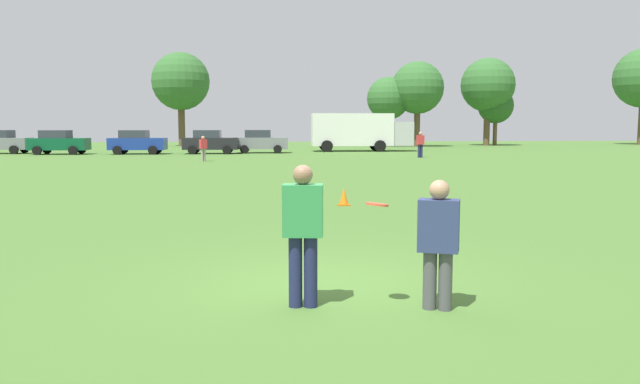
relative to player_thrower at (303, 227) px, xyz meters
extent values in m
plane|color=#47702D|center=(0.34, 0.98, -0.96)|extent=(152.13, 152.13, 0.00)
cylinder|color=#1E234C|center=(-0.09, 0.01, -0.53)|extent=(0.16, 0.16, 0.86)
cylinder|color=#1E234C|center=(0.09, -0.01, -0.53)|extent=(0.16, 0.16, 0.86)
cube|color=#338C4C|center=(0.00, 0.00, 0.20)|extent=(0.51, 0.34, 0.62)
sphere|color=#8C664C|center=(0.00, 0.00, 0.63)|extent=(0.24, 0.24, 0.24)
cylinder|color=#4C4C51|center=(1.65, -0.31, -0.61)|extent=(0.16, 0.16, 0.70)
cylinder|color=#4C4C51|center=(1.48, -0.24, -0.61)|extent=(0.16, 0.16, 0.70)
cube|color=navy|center=(1.57, -0.27, 0.04)|extent=(0.54, 0.42, 0.61)
sphere|color=tan|center=(1.57, -0.27, 0.46)|extent=(0.23, 0.23, 0.23)
cylinder|color=#E54C33|center=(0.86, -0.16, 0.28)|extent=(0.27, 0.27, 0.07)
cube|color=#D8590C|center=(1.87, 9.37, -0.95)|extent=(0.32, 0.32, 0.03)
cone|color=orange|center=(1.87, 9.37, -0.71)|extent=(0.24, 0.24, 0.45)
cube|color=slate|center=(-20.00, 43.32, -0.18)|extent=(4.27, 1.98, 0.90)
cylinder|color=black|center=(-18.66, 44.27, -0.63)|extent=(0.67, 0.25, 0.66)
cylinder|color=black|center=(-18.74, 42.27, -0.63)|extent=(0.67, 0.25, 0.66)
cube|color=#0C4C2D|center=(-15.16, 41.55, -0.18)|extent=(4.27, 1.98, 0.90)
cube|color=#2D333D|center=(-15.41, 41.56, 0.54)|extent=(2.07, 1.72, 0.64)
cylinder|color=black|center=(-13.82, 42.50, -0.63)|extent=(0.67, 0.25, 0.66)
cylinder|color=black|center=(-13.90, 40.50, -0.63)|extent=(0.67, 0.25, 0.66)
cylinder|color=black|center=(-16.42, 42.61, -0.63)|extent=(0.67, 0.25, 0.66)
cylinder|color=black|center=(-16.50, 40.61, -0.63)|extent=(0.67, 0.25, 0.66)
cube|color=navy|center=(-9.34, 41.36, -0.18)|extent=(4.27, 1.98, 0.90)
cube|color=#2D333D|center=(-9.59, 41.37, 0.54)|extent=(2.07, 1.72, 0.64)
cylinder|color=black|center=(-8.00, 42.30, -0.63)|extent=(0.67, 0.25, 0.66)
cylinder|color=black|center=(-8.08, 40.31, -0.63)|extent=(0.67, 0.25, 0.66)
cylinder|color=black|center=(-10.60, 42.41, -0.63)|extent=(0.67, 0.25, 0.66)
cylinder|color=black|center=(-10.69, 40.42, -0.63)|extent=(0.67, 0.25, 0.66)
cube|color=black|center=(-3.83, 41.39, -0.18)|extent=(4.27, 1.98, 0.90)
cube|color=#2D333D|center=(-4.08, 41.40, 0.54)|extent=(2.07, 1.72, 0.64)
cylinder|color=black|center=(-2.49, 42.33, -0.63)|extent=(0.67, 0.25, 0.66)
cylinder|color=black|center=(-2.58, 40.34, -0.63)|extent=(0.67, 0.25, 0.66)
cylinder|color=black|center=(-5.09, 42.44, -0.63)|extent=(0.67, 0.25, 0.66)
cylinder|color=black|center=(-5.18, 40.45, -0.63)|extent=(0.67, 0.25, 0.66)
cube|color=slate|center=(0.06, 42.37, -0.18)|extent=(4.27, 1.98, 0.90)
cube|color=#2D333D|center=(-0.19, 42.38, 0.54)|extent=(2.07, 1.72, 0.64)
cylinder|color=black|center=(1.40, 43.31, -0.63)|extent=(0.67, 0.25, 0.66)
cylinder|color=black|center=(1.32, 41.32, -0.63)|extent=(0.67, 0.25, 0.66)
cylinder|color=black|center=(-1.20, 43.42, -0.63)|extent=(0.67, 0.25, 0.66)
cylinder|color=black|center=(-1.28, 41.43, -0.63)|extent=(0.67, 0.25, 0.66)
cube|color=white|center=(7.74, 44.86, 0.87)|extent=(6.90, 2.79, 2.70)
cube|color=#B2B2B7|center=(11.94, 44.69, 0.52)|extent=(1.90, 2.37, 2.00)
cylinder|color=black|center=(10.01, 46.14, -0.48)|extent=(0.97, 0.32, 0.96)
cylinder|color=black|center=(9.89, 43.40, -0.48)|extent=(0.97, 0.32, 0.96)
cylinder|color=black|center=(5.59, 46.33, -0.48)|extent=(0.97, 0.32, 0.96)
cylinder|color=black|center=(5.48, 43.59, -0.48)|extent=(0.97, 0.32, 0.96)
cylinder|color=#1E234C|center=(10.81, 33.99, -0.52)|extent=(0.17, 0.17, 0.89)
cylinder|color=#1E234C|center=(10.63, 33.95, -0.52)|extent=(0.17, 0.17, 0.89)
cube|color=red|center=(10.72, 33.97, 0.24)|extent=(0.52, 0.36, 0.63)
sphere|color=tan|center=(10.72, 33.97, 0.67)|extent=(0.24, 0.24, 0.24)
cylinder|color=gray|center=(-3.66, 30.82, -0.57)|extent=(0.15, 0.15, 0.78)
cylinder|color=gray|center=(-3.52, 30.91, -0.57)|extent=(0.15, 0.15, 0.78)
cube|color=red|center=(-3.59, 30.86, 0.10)|extent=(0.49, 0.45, 0.55)
sphere|color=tan|center=(-3.59, 30.86, 0.47)|extent=(0.21, 0.21, 0.21)
cylinder|color=brown|center=(-8.06, 59.62, 1.15)|extent=(0.70, 0.70, 4.22)
sphere|color=#33662D|center=(-8.06, 59.62, 5.82)|extent=(6.03, 6.03, 6.03)
cylinder|color=brown|center=(13.40, 56.49, 0.59)|extent=(0.52, 0.52, 3.10)
sphere|color=#33662D|center=(13.40, 56.49, 4.01)|extent=(4.42, 4.42, 4.42)
cylinder|color=brown|center=(16.31, 55.78, 0.92)|extent=(0.63, 0.63, 3.76)
sphere|color=#33662D|center=(16.31, 55.78, 5.08)|extent=(5.38, 5.38, 5.38)
cylinder|color=brown|center=(24.77, 58.32, 1.07)|extent=(0.68, 0.68, 4.07)
sphere|color=#33662D|center=(24.77, 58.32, 5.58)|extent=(5.82, 5.82, 5.82)
cylinder|color=brown|center=(25.77, 58.44, 0.39)|extent=(0.45, 0.45, 2.70)
sphere|color=#285623|center=(25.77, 58.44, 3.37)|extent=(3.85, 3.85, 3.85)
camera|label=1|loc=(-0.57, -7.23, 1.20)|focal=34.80mm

